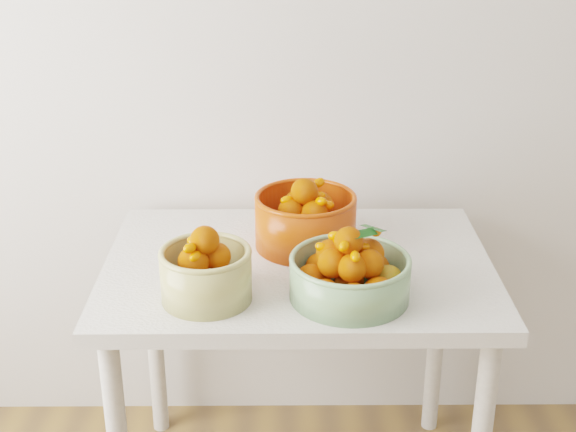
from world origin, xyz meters
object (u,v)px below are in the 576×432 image
(bowl_orange, at_px, (305,220))
(table, at_px, (298,294))
(bowl_cream, at_px, (206,273))
(bowl_green, at_px, (350,273))

(bowl_orange, bearing_deg, table, -102.07)
(bowl_cream, relative_size, bowl_orange, 0.80)
(table, distance_m, bowl_cream, 0.34)
(table, relative_size, bowl_orange, 2.86)
(table, bearing_deg, bowl_cream, -138.51)
(bowl_cream, xyz_separation_m, bowl_orange, (0.24, 0.29, 0.01))
(bowl_green, height_order, bowl_orange, bowl_orange)
(bowl_green, bearing_deg, bowl_orange, 108.63)
(table, distance_m, bowl_orange, 0.20)
(table, bearing_deg, bowl_green, -58.16)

